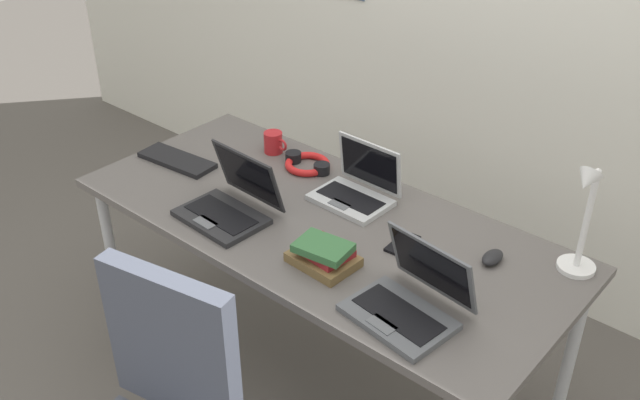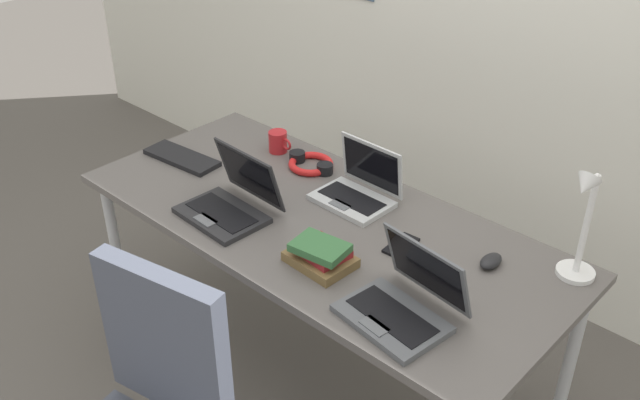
{
  "view_description": "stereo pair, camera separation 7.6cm",
  "coord_description": "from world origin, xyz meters",
  "px_view_note": "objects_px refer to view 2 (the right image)",
  "views": [
    {
      "loc": [
        1.36,
        -1.59,
        2.1
      ],
      "look_at": [
        0.0,
        0.0,
        0.82
      ],
      "focal_mm": 39.99,
      "sensor_mm": 36.0,
      "label": 1
    },
    {
      "loc": [
        1.42,
        -1.54,
        2.1
      ],
      "look_at": [
        0.0,
        0.0,
        0.82
      ],
      "focal_mm": 39.99,
      "sensor_mm": 36.0,
      "label": 2
    }
  ],
  "objects_px": {
    "cell_phone": "(401,245)",
    "laptop_far_corner": "(403,303)",
    "computer_mouse": "(491,261)",
    "laptop_near_mouse": "(230,202)",
    "book_stack": "(321,254)",
    "desk_lamp": "(582,226)",
    "external_keyboard": "(182,158)",
    "headphones": "(311,164)",
    "coffee_mug": "(278,142)",
    "laptop_near_lamp": "(358,190)"
  },
  "relations": [
    {
      "from": "book_stack",
      "to": "cell_phone",
      "type": "bearing_deg",
      "value": 62.62
    },
    {
      "from": "desk_lamp",
      "to": "external_keyboard",
      "type": "xyz_separation_m",
      "value": [
        -1.51,
        -0.33,
        -0.19
      ]
    },
    {
      "from": "desk_lamp",
      "to": "external_keyboard",
      "type": "bearing_deg",
      "value": -167.68
    },
    {
      "from": "external_keyboard",
      "to": "coffee_mug",
      "type": "xyz_separation_m",
      "value": [
        0.23,
        0.32,
        0.03
      ]
    },
    {
      "from": "laptop_near_lamp",
      "to": "book_stack",
      "type": "bearing_deg",
      "value": -66.21
    },
    {
      "from": "external_keyboard",
      "to": "computer_mouse",
      "type": "bearing_deg",
      "value": 4.31
    },
    {
      "from": "laptop_near_mouse",
      "to": "coffee_mug",
      "type": "height_order",
      "value": "laptop_near_mouse"
    },
    {
      "from": "laptop_far_corner",
      "to": "external_keyboard",
      "type": "xyz_separation_m",
      "value": [
        -1.23,
        0.16,
        -0.03
      ]
    },
    {
      "from": "laptop_far_corner",
      "to": "computer_mouse",
      "type": "xyz_separation_m",
      "value": [
        0.06,
        0.38,
        -0.03
      ]
    },
    {
      "from": "headphones",
      "to": "coffee_mug",
      "type": "xyz_separation_m",
      "value": [
        -0.19,
        0.01,
        0.03
      ]
    },
    {
      "from": "laptop_near_mouse",
      "to": "computer_mouse",
      "type": "xyz_separation_m",
      "value": [
        0.84,
        0.36,
        -0.03
      ]
    },
    {
      "from": "external_keyboard",
      "to": "computer_mouse",
      "type": "relative_size",
      "value": 3.44
    },
    {
      "from": "desk_lamp",
      "to": "cell_phone",
      "type": "distance_m",
      "value": 0.57
    },
    {
      "from": "desk_lamp",
      "to": "external_keyboard",
      "type": "height_order",
      "value": "desk_lamp"
    },
    {
      "from": "laptop_far_corner",
      "to": "cell_phone",
      "type": "height_order",
      "value": "laptop_far_corner"
    },
    {
      "from": "desk_lamp",
      "to": "laptop_far_corner",
      "type": "xyz_separation_m",
      "value": [
        -0.28,
        -0.49,
        -0.15
      ]
    },
    {
      "from": "desk_lamp",
      "to": "headphones",
      "type": "bearing_deg",
      "value": -178.94
    },
    {
      "from": "external_keyboard",
      "to": "coffee_mug",
      "type": "height_order",
      "value": "coffee_mug"
    },
    {
      "from": "laptop_near_lamp",
      "to": "computer_mouse",
      "type": "height_order",
      "value": "laptop_near_lamp"
    },
    {
      "from": "external_keyboard",
      "to": "book_stack",
      "type": "relative_size",
      "value": 1.55
    },
    {
      "from": "cell_phone",
      "to": "coffee_mug",
      "type": "bearing_deg",
      "value": 161.74
    },
    {
      "from": "cell_phone",
      "to": "laptop_far_corner",
      "type": "bearing_deg",
      "value": -56.35
    },
    {
      "from": "laptop_near_mouse",
      "to": "cell_phone",
      "type": "xyz_separation_m",
      "value": [
        0.57,
        0.25,
        -0.04
      ]
    },
    {
      "from": "headphones",
      "to": "cell_phone",
      "type": "bearing_deg",
      "value": -18.14
    },
    {
      "from": "desk_lamp",
      "to": "laptop_near_lamp",
      "type": "distance_m",
      "value": 0.81
    },
    {
      "from": "desk_lamp",
      "to": "computer_mouse",
      "type": "xyz_separation_m",
      "value": [
        -0.22,
        -0.11,
        -0.18
      ]
    },
    {
      "from": "laptop_near_mouse",
      "to": "book_stack",
      "type": "distance_m",
      "value": 0.44
    },
    {
      "from": "laptop_far_corner",
      "to": "headphones",
      "type": "height_order",
      "value": "laptop_far_corner"
    },
    {
      "from": "cell_phone",
      "to": "headphones",
      "type": "bearing_deg",
      "value": 158.05
    },
    {
      "from": "laptop_far_corner",
      "to": "book_stack",
      "type": "height_order",
      "value": "laptop_far_corner"
    },
    {
      "from": "headphones",
      "to": "book_stack",
      "type": "height_order",
      "value": "book_stack"
    },
    {
      "from": "computer_mouse",
      "to": "cell_phone",
      "type": "xyz_separation_m",
      "value": [
        -0.27,
        -0.11,
        -0.01
      ]
    },
    {
      "from": "laptop_near_mouse",
      "to": "external_keyboard",
      "type": "bearing_deg",
      "value": 163.72
    },
    {
      "from": "computer_mouse",
      "to": "cell_phone",
      "type": "height_order",
      "value": "computer_mouse"
    },
    {
      "from": "external_keyboard",
      "to": "cell_phone",
      "type": "xyz_separation_m",
      "value": [
        1.02,
        0.11,
        -0.01
      ]
    },
    {
      "from": "external_keyboard",
      "to": "headphones",
      "type": "xyz_separation_m",
      "value": [
        0.42,
        0.31,
        0.01
      ]
    },
    {
      "from": "laptop_near_mouse",
      "to": "computer_mouse",
      "type": "relative_size",
      "value": 3.33
    },
    {
      "from": "headphones",
      "to": "book_stack",
      "type": "relative_size",
      "value": 1.01
    },
    {
      "from": "laptop_far_corner",
      "to": "coffee_mug",
      "type": "relative_size",
      "value": 2.97
    },
    {
      "from": "laptop_near_mouse",
      "to": "coffee_mug",
      "type": "bearing_deg",
      "value": 115.7
    },
    {
      "from": "laptop_far_corner",
      "to": "computer_mouse",
      "type": "relative_size",
      "value": 3.5
    },
    {
      "from": "headphones",
      "to": "external_keyboard",
      "type": "bearing_deg",
      "value": -143.84
    },
    {
      "from": "laptop_near_mouse",
      "to": "headphones",
      "type": "relative_size",
      "value": 1.49
    },
    {
      "from": "laptop_near_mouse",
      "to": "external_keyboard",
      "type": "relative_size",
      "value": 0.97
    },
    {
      "from": "desk_lamp",
      "to": "cell_phone",
      "type": "xyz_separation_m",
      "value": [
        -0.49,
        -0.21,
        -0.19
      ]
    },
    {
      "from": "laptop_near_lamp",
      "to": "book_stack",
      "type": "height_order",
      "value": "laptop_near_lamp"
    },
    {
      "from": "laptop_far_corner",
      "to": "computer_mouse",
      "type": "bearing_deg",
      "value": 80.96
    },
    {
      "from": "desk_lamp",
      "to": "coffee_mug",
      "type": "relative_size",
      "value": 3.54
    },
    {
      "from": "computer_mouse",
      "to": "headphones",
      "type": "bearing_deg",
      "value": 174.01
    },
    {
      "from": "laptop_near_mouse",
      "to": "book_stack",
      "type": "xyz_separation_m",
      "value": [
        0.44,
        -0.01,
        -0.01
      ]
    }
  ]
}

